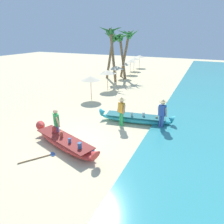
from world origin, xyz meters
TOP-DOWN VIEW (x-y plane):
  - ground_plane at (0.00, 0.00)m, footprint 80.00×80.00m
  - boat_red_foreground at (-0.11, -0.66)m, footprint 4.45×2.05m
  - boat_cyan_midground at (2.05, 3.54)m, footprint 4.60×1.50m
  - person_vendor_hatted at (1.43, 2.74)m, footprint 0.58×0.44m
  - person_tourist_customer at (-0.85, -0.21)m, footprint 0.56×0.50m
  - person_vendor_assistant at (3.65, 3.35)m, footprint 0.59×0.44m
  - parasol_row_0 at (-2.82, 6.54)m, footprint 1.60×1.60m
  - parasol_row_1 at (-2.84, 9.68)m, footprint 1.60×1.60m
  - parasol_row_2 at (-3.10, 12.35)m, footprint 1.60×1.60m
  - parasol_row_3 at (-3.54, 15.51)m, footprint 1.60×1.60m
  - parasol_row_4 at (-3.67, 18.33)m, footprint 1.60×1.60m
  - parasol_row_5 at (-4.09, 21.06)m, footprint 1.60×1.60m
  - parasol_row_6 at (-4.21, 24.05)m, footprint 1.60×1.60m
  - palm_tree_tall_inland at (-4.58, 14.70)m, footprint 2.79×2.68m
  - palm_tree_leaning_seaward at (-3.76, 14.99)m, footprint 2.98×2.97m
  - palm_tree_mid_cluster at (-4.17, 13.30)m, footprint 2.77×2.74m
  - palm_tree_far_behind at (-3.29, 16.26)m, footprint 2.64×2.67m
  - cooler_box at (1.33, -0.88)m, footprint 0.63×0.49m
  - paddle at (-0.49, -1.78)m, footprint 1.09×1.39m

SIDE VIEW (x-z plane):
  - ground_plane at x=0.00m, z-range 0.00..0.00m
  - paddle at x=-0.49m, z-range 0.00..0.06m
  - cooler_box at x=1.33m, z-range 0.00..0.35m
  - boat_cyan_midground at x=2.05m, z-range -0.13..0.64m
  - boat_red_foreground at x=-0.11m, z-range -0.12..0.68m
  - person_tourist_customer at x=-0.85m, z-range 0.11..1.79m
  - person_vendor_assistant at x=3.65m, z-range 0.13..1.89m
  - person_vendor_hatted at x=1.43m, z-range 0.14..1.90m
  - parasol_row_0 at x=-2.82m, z-range 0.79..2.70m
  - parasol_row_1 at x=-2.84m, z-range 0.79..2.70m
  - parasol_row_2 at x=-3.10m, z-range 0.79..2.70m
  - parasol_row_3 at x=-3.54m, z-range 0.79..2.70m
  - parasol_row_4 at x=-3.67m, z-range 0.79..2.70m
  - parasol_row_5 at x=-4.09m, z-range 0.79..2.70m
  - parasol_row_6 at x=-4.21m, z-range 0.79..2.70m
  - palm_tree_tall_inland at x=-4.58m, z-range 1.61..6.98m
  - palm_tree_leaning_seaward at x=-3.76m, z-range 1.68..6.98m
  - palm_tree_far_behind at x=-3.29m, z-range 1.75..7.41m
  - palm_tree_mid_cluster at x=-4.17m, z-range 1.82..7.75m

